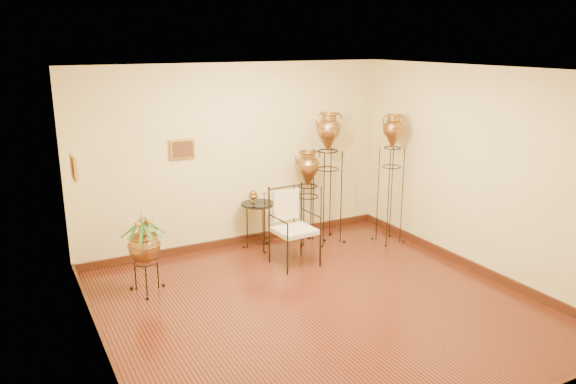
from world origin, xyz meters
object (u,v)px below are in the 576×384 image
planter_urn (144,243)px  side_table (258,225)px  armchair (295,227)px  amphora_mid (327,177)px  amphora_tall (391,178)px

planter_urn → side_table: bearing=21.0°
armchair → side_table: bearing=99.2°
amphora_mid → side_table: size_ratio=2.26×
amphora_tall → amphora_mid: size_ratio=0.98×
planter_urn → side_table: (1.91, 0.73, -0.28)m
planter_urn → armchair: planter_urn is taller
planter_urn → armchair: (2.10, -0.09, -0.10)m
amphora_tall → armchair: (-1.78, -0.14, -0.49)m
armchair → side_table: (-0.19, 0.82, -0.18)m
side_table → amphora_mid: bearing=-10.4°
amphora_mid → armchair: (-0.92, -0.62, -0.49)m
amphora_tall → amphora_mid: (-0.86, 0.48, 0.00)m
amphora_mid → armchair: size_ratio=1.87×
side_table → planter_urn: bearing=-159.0°
amphora_mid → planter_urn: 3.09m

